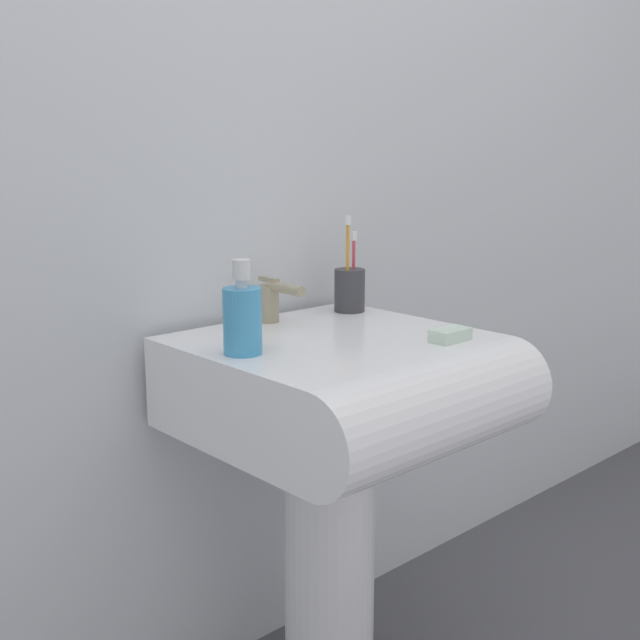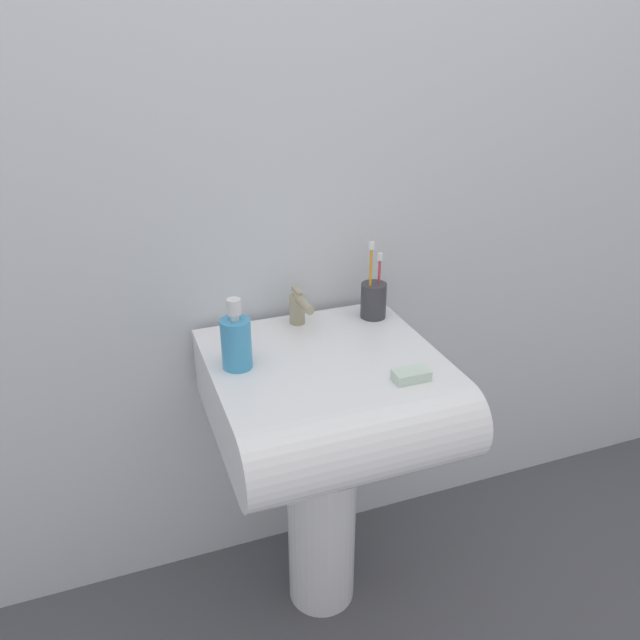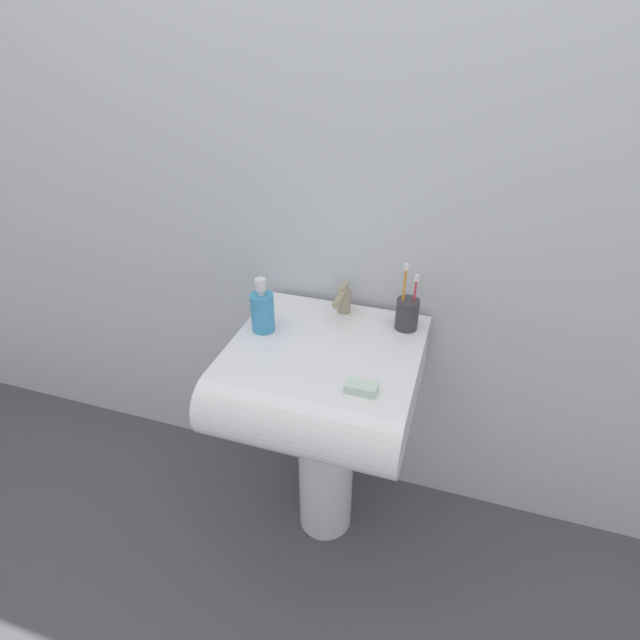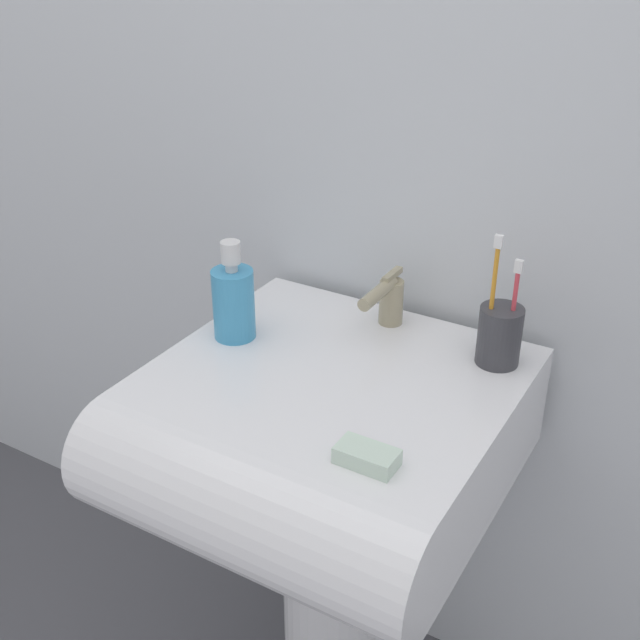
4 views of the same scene
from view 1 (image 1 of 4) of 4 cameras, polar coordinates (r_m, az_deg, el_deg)
wall_back at (r=1.73m, az=-5.91°, el=13.82°), size 5.00×0.05×2.40m
sink_pedestal at (r=1.73m, az=0.67°, el=-17.00°), size 0.19×0.19×0.61m
sink_basin at (r=1.53m, az=2.38°, el=-4.87°), size 0.54×0.57×0.18m
faucet at (r=1.67m, az=-3.27°, el=1.52°), size 0.04×0.13×0.09m
toothbrush_cup at (r=1.79m, az=2.12°, el=2.22°), size 0.07×0.07×0.21m
soap_bottle at (r=1.42m, az=-5.54°, el=0.16°), size 0.07×0.07×0.17m
bar_soap at (r=1.54m, az=9.24°, el=-1.05°), size 0.08×0.04×0.02m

